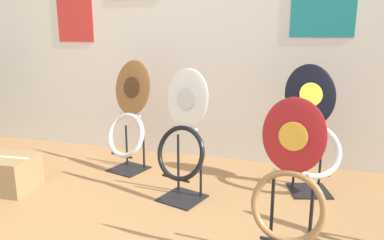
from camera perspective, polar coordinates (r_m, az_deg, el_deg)
name	(u,v)px	position (r m, az deg, el deg)	size (l,w,h in m)	color
wall_back	(180,15)	(3.48, -1.85, 15.68)	(8.00, 0.07, 2.60)	silver
toilet_seat_display_crimson_swirl	(289,190)	(1.88, 14.62, -10.29)	(0.37, 0.32, 0.87)	black
toilet_seat_display_woodgrain	(129,118)	(3.18, -9.61, 0.27)	(0.44, 0.37, 0.93)	black
toilet_seat_display_jazz_black	(312,136)	(2.86, 17.80, -2.39)	(0.48, 0.45, 0.93)	black
toilet_seat_display_white_plain	(183,136)	(2.57, -1.33, -2.51)	(0.41, 0.35, 0.92)	black
storage_box	(4,173)	(3.16, -26.73, -7.21)	(0.47, 0.36, 0.26)	#93754C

